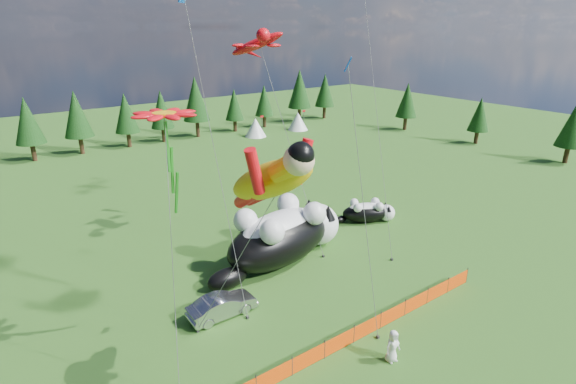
{
  "coord_description": "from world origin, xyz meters",
  "views": [
    {
      "loc": [
        -13.14,
        -16.61,
        15.55
      ],
      "look_at": [
        1.86,
        4.0,
        6.15
      ],
      "focal_mm": 28.0,
      "sensor_mm": 36.0,
      "label": 1
    }
  ],
  "objects": [
    {
      "name": "diamond_kite_a",
      "position": [
        -2.99,
        5.94,
        16.18
      ],
      "size": [
        1.19,
        4.51,
        17.9
      ],
      "color": "blue",
      "rests_on": "ground"
    },
    {
      "name": "gecko_kite",
      "position": [
        5.53,
        12.97,
        14.36
      ],
      "size": [
        6.04,
        11.58,
        16.53
      ],
      "color": "red",
      "rests_on": "ground"
    },
    {
      "name": "diamond_kite_c",
      "position": [
        1.29,
        -1.54,
        13.14
      ],
      "size": [
        1.53,
        2.56,
        14.66
      ],
      "color": "blue",
      "rests_on": "ground"
    },
    {
      "name": "car",
      "position": [
        -3.4,
        3.14,
        0.66
      ],
      "size": [
        4.02,
        1.41,
        1.32
      ],
      "primitive_type": "imported",
      "rotation": [
        0.0,
        0.0,
        1.57
      ],
      "color": "#B2B2B7",
      "rests_on": "ground"
    },
    {
      "name": "superhero_kite",
      "position": [
        -3.64,
        -2.38,
        9.78
      ],
      "size": [
        5.78,
        8.06,
        12.54
      ],
      "color": "#FCB70D",
      "rests_on": "ground"
    },
    {
      "name": "cat_large",
      "position": [
        3.34,
        6.42,
        2.01
      ],
      "size": [
        11.67,
        5.59,
        4.23
      ],
      "rotation": [
        0.0,
        0.0,
        0.18
      ],
      "color": "black",
      "rests_on": "ground"
    },
    {
      "name": "cat_small",
      "position": [
        12.91,
        7.66,
        0.91
      ],
      "size": [
        4.87,
        3.52,
        1.91
      ],
      "rotation": [
        0.0,
        0.0,
        -0.5
      ],
      "color": "black",
      "rests_on": "ground"
    },
    {
      "name": "ground",
      "position": [
        0.0,
        0.0,
        0.0
      ],
      "size": [
        160.0,
        160.0,
        0.0
      ],
      "primitive_type": "plane",
      "color": "#103B0A",
      "rests_on": "ground"
    },
    {
      "name": "spectator_e",
      "position": [
        1.59,
        -5.08,
        0.87
      ],
      "size": [
        0.89,
        0.62,
        1.73
      ],
      "primitive_type": "imported",
      "rotation": [
        0.0,
        0.0,
        -0.08
      ],
      "color": "white",
      "rests_on": "ground"
    },
    {
      "name": "safety_fence",
      "position": [
        0.0,
        -3.0,
        0.5
      ],
      "size": [
        22.06,
        0.06,
        1.1
      ],
      "color": "#262626",
      "rests_on": "ground"
    },
    {
      "name": "tree_line",
      "position": [
        0.0,
        45.0,
        4.0
      ],
      "size": [
        90.0,
        4.0,
        8.0
      ],
      "primitive_type": null,
      "color": "black",
      "rests_on": "ground"
    },
    {
      "name": "festival_tents",
      "position": [
        11.0,
        40.0,
        1.4
      ],
      "size": [
        50.0,
        3.2,
        2.8
      ],
      "primitive_type": null,
      "color": "white",
      "rests_on": "ground"
    },
    {
      "name": "flower_kite",
      "position": [
        -5.76,
        3.05,
        11.67
      ],
      "size": [
        3.99,
        6.04,
        12.56
      ],
      "color": "red",
      "rests_on": "ground"
    }
  ]
}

